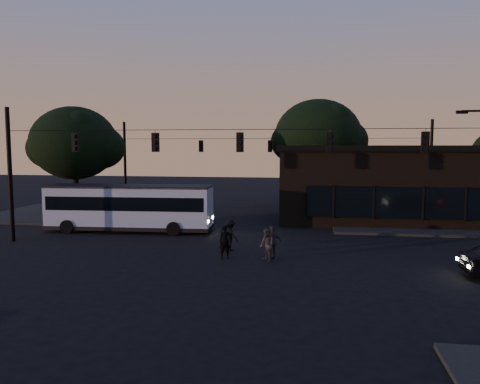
# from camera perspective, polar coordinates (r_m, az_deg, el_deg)

# --- Properties ---
(ground) EXTENTS (120.00, 120.00, 0.00)m
(ground) POSITION_cam_1_polar(r_m,az_deg,el_deg) (20.71, -1.79, -9.37)
(ground) COLOR black
(ground) RESTS_ON ground
(sidewalk_far_right) EXTENTS (14.00, 10.00, 0.15)m
(sidewalk_far_right) POSITION_cam_1_polar(r_m,az_deg,el_deg) (35.03, 22.61, -3.49)
(sidewalk_far_right) COLOR black
(sidewalk_far_right) RESTS_ON ground
(sidewalk_far_left) EXTENTS (14.00, 10.00, 0.15)m
(sidewalk_far_left) POSITION_cam_1_polar(r_m,az_deg,el_deg) (38.43, -18.58, -2.58)
(sidewalk_far_left) COLOR black
(sidewalk_far_left) RESTS_ON ground
(building) EXTENTS (15.40, 10.41, 5.40)m
(building) POSITION_cam_1_polar(r_m,az_deg,el_deg) (36.09, 17.40, 1.15)
(building) COLOR black
(building) RESTS_ON ground
(tree_behind) EXTENTS (7.60, 7.60, 9.43)m
(tree_behind) POSITION_cam_1_polar(r_m,az_deg,el_deg) (41.65, 9.48, 6.69)
(tree_behind) COLOR black
(tree_behind) RESTS_ON ground
(tree_left) EXTENTS (6.40, 6.40, 8.30)m
(tree_left) POSITION_cam_1_polar(r_m,az_deg,el_deg) (37.19, -19.56, 5.62)
(tree_left) COLOR black
(tree_left) RESTS_ON ground
(signal_rig_near) EXTENTS (26.24, 0.30, 7.50)m
(signal_rig_near) POSITION_cam_1_polar(r_m,az_deg,el_deg) (23.97, 0.00, 3.45)
(signal_rig_near) COLOR black
(signal_rig_near) RESTS_ON ground
(signal_rig_far) EXTENTS (26.24, 0.30, 7.50)m
(signal_rig_far) POSITION_cam_1_polar(r_m,az_deg,el_deg) (39.84, 3.67, 3.95)
(signal_rig_far) COLOR black
(signal_rig_far) RESTS_ON ground
(bus) EXTENTS (10.49, 3.00, 2.92)m
(bus) POSITION_cam_1_polar(r_m,az_deg,el_deg) (30.17, -13.31, -1.61)
(bus) COLOR #9FACCB
(bus) RESTS_ON ground
(pedestrian_a) EXTENTS (0.69, 0.57, 1.61)m
(pedestrian_a) POSITION_cam_1_polar(r_m,az_deg,el_deg) (22.40, -1.82, -6.10)
(pedestrian_a) COLOR black
(pedestrian_a) RESTS_ON ground
(pedestrian_b) EXTENTS (0.90, 0.94, 1.53)m
(pedestrian_b) POSITION_cam_1_polar(r_m,az_deg,el_deg) (21.91, 3.28, -6.48)
(pedestrian_b) COLOR #373232
(pedestrian_b) RESTS_ON ground
(pedestrian_c) EXTENTS (0.99, 0.81, 1.58)m
(pedestrian_c) POSITION_cam_1_polar(r_m,az_deg,el_deg) (22.41, 3.96, -6.15)
(pedestrian_c) COLOR #2B252D
(pedestrian_c) RESTS_ON ground
(pedestrian_d) EXTENTS (1.19, 1.09, 1.61)m
(pedestrian_d) POSITION_cam_1_polar(r_m,az_deg,el_deg) (24.12, -1.20, -5.26)
(pedestrian_d) COLOR black
(pedestrian_d) RESTS_ON ground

